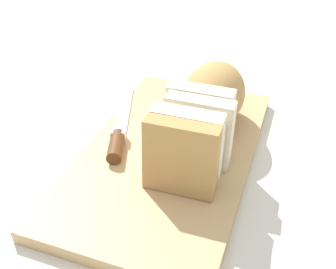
% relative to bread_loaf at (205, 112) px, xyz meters
% --- Properties ---
extents(ground_plane, '(3.00, 3.00, 0.00)m').
position_rel_bread_loaf_xyz_m(ground_plane, '(0.05, -0.05, -0.08)').
color(ground_plane, silver).
extents(cutting_board, '(0.47, 0.28, 0.02)m').
position_rel_bread_loaf_xyz_m(cutting_board, '(0.05, -0.05, -0.07)').
color(cutting_board, tan).
rests_on(cutting_board, ground_plane).
extents(bread_loaf, '(0.28, 0.11, 0.11)m').
position_rel_bread_loaf_xyz_m(bread_loaf, '(0.00, 0.00, 0.00)').
color(bread_loaf, tan).
rests_on(bread_loaf, cutting_board).
extents(bread_knife, '(0.24, 0.09, 0.02)m').
position_rel_bread_loaf_xyz_m(bread_knife, '(0.05, -0.13, -0.04)').
color(bread_knife, silver).
rests_on(bread_knife, cutting_board).
extents(crumb_near_knife, '(0.01, 0.01, 0.01)m').
position_rel_bread_loaf_xyz_m(crumb_near_knife, '(0.00, -0.02, -0.05)').
color(crumb_near_knife, tan).
rests_on(crumb_near_knife, cutting_board).
extents(crumb_near_loaf, '(0.01, 0.01, 0.01)m').
position_rel_bread_loaf_xyz_m(crumb_near_loaf, '(-0.01, 0.00, -0.05)').
color(crumb_near_loaf, tan).
rests_on(crumb_near_loaf, cutting_board).
extents(crumb_stray_left, '(0.00, 0.00, 0.00)m').
position_rel_bread_loaf_xyz_m(crumb_stray_left, '(0.04, -0.03, -0.05)').
color(crumb_stray_left, tan).
rests_on(crumb_stray_left, cutting_board).
extents(crumb_stray_right, '(0.00, 0.00, 0.00)m').
position_rel_bread_loaf_xyz_m(crumb_stray_right, '(0.07, -0.06, -0.05)').
color(crumb_stray_right, tan).
rests_on(crumb_stray_right, cutting_board).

